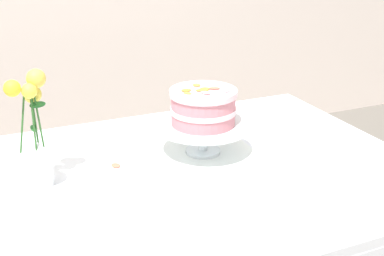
{
  "coord_description": "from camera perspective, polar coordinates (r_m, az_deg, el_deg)",
  "views": [
    {
      "loc": [
        -0.52,
        -1.26,
        1.42
      ],
      "look_at": [
        0.04,
        0.03,
        0.86
      ],
      "focal_mm": 48.32,
      "sensor_mm": 36.0,
      "label": 1
    }
  ],
  "objects": [
    {
      "name": "linen_napkin",
      "position": [
        1.63,
        1.21,
        -2.74
      ],
      "size": [
        0.32,
        0.32,
        0.0
      ],
      "primitive_type": "cube",
      "rotation": [
        0.0,
        0.0,
        0.0
      ],
      "color": "white",
      "rests_on": "dining_table"
    },
    {
      "name": "loose_petal_0",
      "position": [
        1.56,
        -8.4,
        -4.1
      ],
      "size": [
        0.03,
        0.04,
        0.01
      ],
      "primitive_type": "ellipsoid",
      "rotation": [
        0.0,
        0.0,
        1.76
      ],
      "color": "#E56B51",
      "rests_on": "dining_table"
    },
    {
      "name": "flower_vase",
      "position": [
        1.46,
        -16.85,
        -1.18
      ],
      "size": [
        0.12,
        0.11,
        0.33
      ],
      "color": "silver",
      "rests_on": "dining_table"
    },
    {
      "name": "dining_table",
      "position": [
        1.54,
        -0.81,
        -8.05
      ],
      "size": [
        1.4,
        1.0,
        0.74
      ],
      "color": "white",
      "rests_on": "ground"
    },
    {
      "name": "cake_stand",
      "position": [
        1.6,
        1.23,
        -0.09
      ],
      "size": [
        0.29,
        0.29,
        0.1
      ],
      "color": "silver",
      "rests_on": "linen_napkin"
    },
    {
      "name": "layer_cake",
      "position": [
        1.58,
        1.25,
        2.37
      ],
      "size": [
        0.21,
        0.21,
        0.12
      ],
      "color": "#CC7A84",
      "rests_on": "cake_stand"
    }
  ]
}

